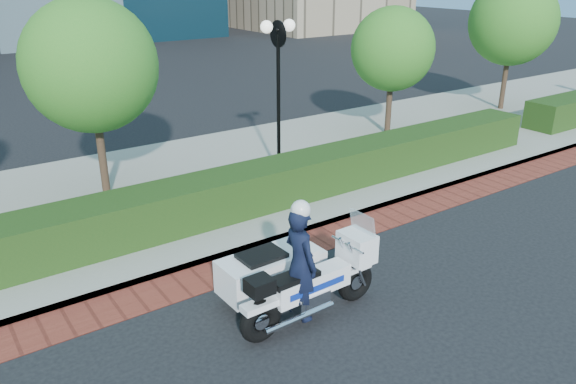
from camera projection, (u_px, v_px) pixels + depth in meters
ground at (381, 262)px, 11.49m from camera, size 120.00×120.00×0.00m
brick_strip at (334, 235)px, 12.63m from camera, size 60.00×1.00×0.01m
sidewalk at (234, 175)px, 16.03m from camera, size 60.00×8.00×0.15m
hedge_main at (282, 181)px, 13.99m from camera, size 18.00×1.20×1.00m
lamppost at (278, 75)px, 14.87m from camera, size 1.02×0.70×4.21m
tree_b at (90, 66)px, 13.29m from camera, size 3.20×3.20×4.89m
tree_c at (393, 49)px, 18.75m from camera, size 2.80×2.80×4.30m
tree_d at (513, 22)px, 22.00m from camera, size 3.40×3.40×5.16m
police_motorcycle at (291, 272)px, 9.58m from camera, size 2.79×1.96×2.26m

